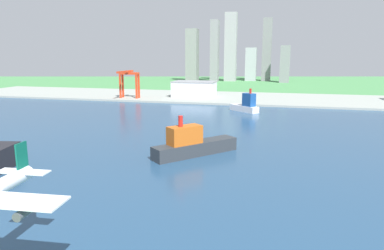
% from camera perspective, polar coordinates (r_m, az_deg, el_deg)
% --- Properties ---
extents(ground_plane, '(2400.00, 2400.00, 0.00)m').
position_cam_1_polar(ground_plane, '(310.93, 2.76, 0.13)').
color(ground_plane, '#488B4E').
extents(water_bay, '(840.00, 360.00, 0.15)m').
position_cam_1_polar(water_bay, '(253.77, 0.01, -2.38)').
color(water_bay, navy).
rests_on(water_bay, ground).
extents(industrial_pier, '(840.00, 140.00, 2.50)m').
position_cam_1_polar(industrial_pier, '(496.19, 7.23, 4.37)').
color(industrial_pier, '#969D95').
rests_on(industrial_pier, ground).
extents(container_barge, '(45.17, 49.69, 25.12)m').
position_cam_1_polar(container_barge, '(212.74, 0.08, -3.15)').
color(container_barge, '#2D3338').
rests_on(container_barge, water_bay).
extents(ferry_boat, '(33.26, 30.56, 25.20)m').
position_cam_1_polar(ferry_boat, '(381.67, 8.70, 3.21)').
color(ferry_boat, white).
rests_on(ferry_boat, water_bay).
extents(port_crane_red, '(25.88, 46.64, 37.17)m').
position_cam_1_polar(port_crane_red, '(484.55, -10.20, 7.50)').
color(port_crane_red, red).
rests_on(port_crane_red, industrial_pier).
extents(warehouse_main, '(58.07, 39.09, 21.52)m').
position_cam_1_polar(warehouse_main, '(495.34, 0.38, 5.85)').
color(warehouse_main, silver).
rests_on(warehouse_main, industrial_pier).
extents(distant_skyline, '(228.49, 78.81, 154.32)m').
position_cam_1_polar(distant_skyline, '(826.44, 6.10, 11.39)').
color(distant_skyline, gray).
rests_on(distant_skyline, ground).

